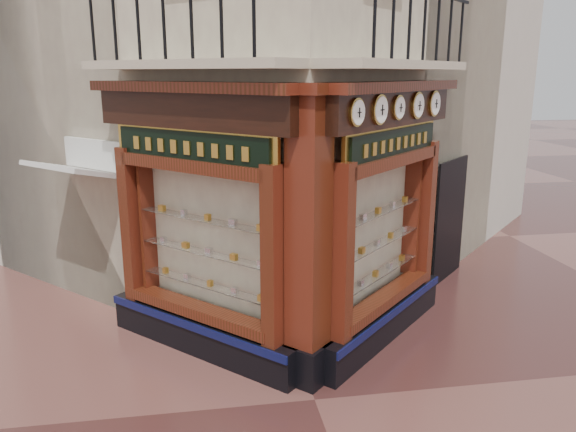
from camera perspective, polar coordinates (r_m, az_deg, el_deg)
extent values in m
plane|color=#44221F|center=(7.62, 2.72, -18.14)|extent=(80.00, 80.00, 0.00)
cube|color=beige|center=(15.02, -14.25, 19.31)|extent=(11.31, 11.31, 11.00)
cube|color=beige|center=(15.47, 5.49, 19.50)|extent=(11.31, 11.31, 11.00)
cube|color=black|center=(8.70, -8.92, -11.86)|extent=(2.72, 2.72, 0.55)
cube|color=#0C103C|center=(8.49, -9.89, -10.98)|extent=(2.50, 2.50, 0.12)
cube|color=#39190A|center=(7.27, -1.45, -4.24)|extent=(0.37, 0.37, 2.45)
cube|color=#39190A|center=(9.17, -15.54, -0.83)|extent=(0.37, 0.37, 2.45)
cube|color=#FBE2BE|center=(8.39, -7.73, -2.00)|extent=(1.80, 1.80, 2.10)
cube|color=black|center=(7.85, -9.76, 10.55)|extent=(2.69, 2.69, 0.50)
cube|color=#39190A|center=(7.79, -10.23, 12.78)|extent=(2.86, 2.86, 0.14)
cube|color=black|center=(9.15, 9.69, -10.54)|extent=(2.72, 2.72, 0.55)
cube|color=#0C103C|center=(8.99, 10.84, -9.56)|extent=(2.50, 2.50, 0.12)
cube|color=#39190A|center=(7.44, 5.38, -3.87)|extent=(0.37, 0.37, 2.45)
cube|color=#39190A|center=(9.87, 13.65, 0.36)|extent=(0.37, 0.37, 2.45)
cube|color=#FBE2BE|center=(8.78, 8.16, -1.28)|extent=(1.80, 1.80, 2.10)
cube|color=black|center=(8.33, 10.53, 10.72)|extent=(2.69, 2.69, 0.50)
cube|color=#39190A|center=(8.29, 11.08, 12.83)|extent=(2.86, 2.86, 0.14)
cube|color=black|center=(7.90, 1.98, -14.54)|extent=(0.78, 0.78, 0.55)
cube|color=#39190A|center=(7.17, 2.11, -0.96)|extent=(0.64, 0.64, 3.50)
cube|color=#39190A|center=(6.92, 2.24, 12.83)|extent=(0.85, 0.85, 0.14)
cube|color=beige|center=(7.77, -10.44, 14.91)|extent=(2.97, 2.97, 0.12)
cube|color=beige|center=(8.28, 11.30, 14.82)|extent=(2.97, 2.97, 0.12)
cylinder|color=#B18E3B|center=(7.07, 6.96, 10.41)|extent=(0.29, 0.29, 0.36)
cylinder|color=white|center=(7.05, 7.18, 10.40)|extent=(0.23, 0.23, 0.31)
cube|color=black|center=(7.05, 7.29, 10.39)|extent=(0.02, 0.02, 0.12)
cube|color=black|center=(7.05, 7.29, 10.39)|extent=(0.07, 0.07, 0.01)
cylinder|color=#B18E3B|center=(7.62, 9.28, 10.61)|extent=(0.32, 0.32, 0.40)
cylinder|color=white|center=(7.61, 9.48, 10.59)|extent=(0.26, 0.26, 0.35)
cube|color=black|center=(7.60, 9.59, 10.59)|extent=(0.02, 0.02, 0.13)
cube|color=black|center=(7.60, 9.59, 10.59)|extent=(0.08, 0.08, 0.01)
cylinder|color=#B18E3B|center=(8.14, 11.13, 10.75)|extent=(0.28, 0.28, 0.35)
cylinder|color=white|center=(8.12, 11.32, 10.74)|extent=(0.23, 0.23, 0.30)
cube|color=black|center=(8.12, 11.42, 10.73)|extent=(0.02, 0.02, 0.12)
cube|color=black|center=(8.12, 11.42, 10.73)|extent=(0.07, 0.07, 0.01)
cylinder|color=#B18E3B|center=(8.74, 12.98, 10.89)|extent=(0.32, 0.32, 0.40)
cylinder|color=white|center=(8.73, 13.17, 10.88)|extent=(0.26, 0.26, 0.35)
cube|color=black|center=(8.72, 13.26, 10.87)|extent=(0.02, 0.02, 0.13)
cube|color=black|center=(8.72, 13.26, 10.87)|extent=(0.08, 0.08, 0.01)
cylinder|color=#B18E3B|center=(9.35, 14.61, 11.00)|extent=(0.32, 0.32, 0.41)
cylinder|color=white|center=(9.34, 14.78, 10.98)|extent=(0.26, 0.26, 0.35)
cube|color=black|center=(9.34, 14.87, 10.98)|extent=(0.02, 0.02, 0.14)
cube|color=black|center=(9.34, 14.87, 10.98)|extent=(0.08, 0.08, 0.01)
cube|color=gold|center=(7.87, -9.82, 6.90)|extent=(2.18, 2.18, 0.58)
cube|color=black|center=(7.84, -10.02, 6.86)|extent=(2.03, 2.03, 0.44)
cube|color=gold|center=(8.36, 10.62, 7.29)|extent=(2.07, 2.07, 0.55)
cube|color=black|center=(8.35, 10.87, 7.26)|extent=(1.93, 1.93, 0.42)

